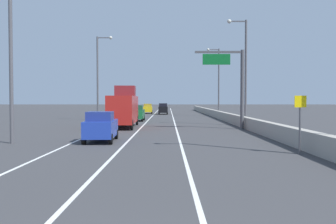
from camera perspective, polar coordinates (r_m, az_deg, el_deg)
name	(u,v)px	position (r m, az deg, el deg)	size (l,w,h in m)	color
ground_plane	(162,115)	(68.87, -0.85, -0.45)	(320.00, 320.00, 0.00)	#38383A
lane_stripe_left	(128,117)	(60.20, -6.18, -0.79)	(0.16, 130.00, 0.00)	silver
lane_stripe_center	(150,117)	(59.94, -2.85, -0.79)	(0.16, 130.00, 0.00)	silver
lane_stripe_right	(171,117)	(59.88, 0.49, -0.79)	(0.16, 130.00, 0.00)	silver
jersey_barrier_right	(229,118)	(45.51, 9.39, -0.97)	(0.60, 120.00, 1.10)	#9E998E
overhead_sign_gantry	(233,79)	(35.80, 9.89, 4.96)	(4.68, 0.36, 7.50)	#47474C
speed_advisory_sign	(298,120)	(20.09, 19.32, -1.14)	(0.60, 0.11, 3.00)	#4C4C51
lamp_post_right_second	(242,66)	(40.88, 11.25, 6.99)	(2.14, 0.44, 11.38)	#4C4C51
lamp_post_right_third	(216,78)	(62.80, 7.31, 5.21)	(2.14, 0.44, 11.38)	#4C4C51
lamp_post_left_near	(12,42)	(25.85, -22.77, 9.90)	(2.14, 0.44, 11.38)	#4C4C51
lamp_post_left_mid	(97,73)	(51.34, -10.77, 5.94)	(2.14, 0.44, 11.38)	#4C4C51
car_black_0	(161,109)	(71.81, -1.03, 0.49)	(1.85, 4.09, 2.13)	black
car_green_1	(135,113)	(49.18, -5.11, -0.17)	(1.94, 4.22, 2.09)	#196033
car_blue_2	(99,127)	(25.08, -10.52, -2.23)	(2.02, 4.24, 2.01)	#1E389E
car_gray_3	(129,109)	(69.86, -5.96, 0.45)	(1.97, 4.30, 2.14)	slate
car_yellow_4	(146,109)	(75.83, -3.39, 0.52)	(1.96, 4.19, 2.01)	gold
car_white_5	(132,108)	(79.51, -5.57, 0.60)	(1.99, 4.79, 2.06)	white
box_truck	(122,108)	(37.91, -7.08, 0.60)	(2.59, 8.60, 4.27)	#A51E19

